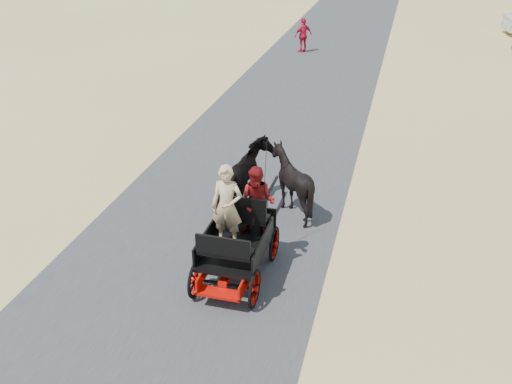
% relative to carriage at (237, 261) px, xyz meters
% --- Properties ---
extents(ground, '(140.00, 140.00, 0.00)m').
position_rel_carriage_xyz_m(ground, '(-1.14, 0.40, -0.36)').
color(ground, tan).
extents(road, '(6.00, 140.00, 0.01)m').
position_rel_carriage_xyz_m(road, '(-1.14, 0.40, -0.35)').
color(road, '#38383A').
rests_on(road, ground).
extents(carriage, '(1.30, 2.40, 0.72)m').
position_rel_carriage_xyz_m(carriage, '(0.00, 0.00, 0.00)').
color(carriage, black).
rests_on(carriage, ground).
extents(horse_left, '(0.91, 2.01, 1.70)m').
position_rel_carriage_xyz_m(horse_left, '(-0.55, 3.00, 0.49)').
color(horse_left, black).
rests_on(horse_left, ground).
extents(horse_right, '(1.37, 1.54, 1.70)m').
position_rel_carriage_xyz_m(horse_right, '(0.55, 3.00, 0.49)').
color(horse_right, black).
rests_on(horse_right, ground).
extents(driver_man, '(0.66, 0.43, 1.80)m').
position_rel_carriage_xyz_m(driver_man, '(-0.20, 0.05, 1.26)').
color(driver_man, tan).
rests_on(driver_man, carriage).
extents(passenger_woman, '(0.77, 0.60, 1.58)m').
position_rel_carriage_xyz_m(passenger_woman, '(0.30, 0.60, 1.15)').
color(passenger_woman, '#660C0F').
rests_on(passenger_woman, carriage).
extents(pedestrian, '(1.02, 1.00, 1.73)m').
position_rel_carriage_xyz_m(pedestrian, '(-2.30, 19.67, 0.50)').
color(pedestrian, red).
rests_on(pedestrian, ground).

